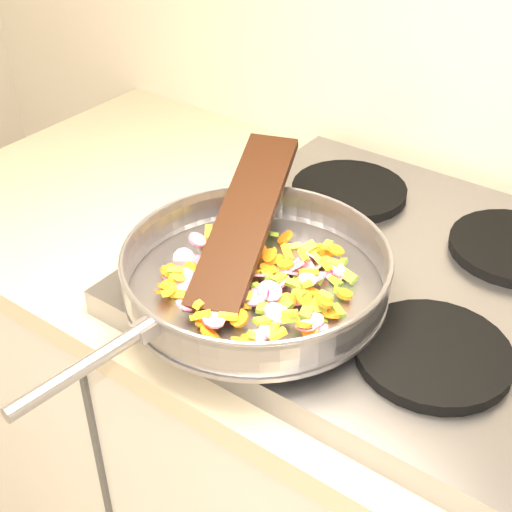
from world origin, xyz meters
The scene contains 7 objects.
cooktop centered at (-0.70, 1.67, 0.92)m, with size 0.60×0.60×0.04m, color #939399.
grate_fl centered at (-0.84, 1.52, 0.95)m, with size 0.19×0.19×0.02m, color black.
grate_fr centered at (-0.56, 1.52, 0.95)m, with size 0.19×0.19×0.02m, color black.
grate_bl centered at (-0.84, 1.81, 0.95)m, with size 0.19×0.19×0.02m, color black.
saute_pan centered at (-0.80, 1.49, 0.99)m, with size 0.40×0.56×0.06m.
vegetable_heap centered at (-0.79, 1.49, 0.97)m, with size 0.27×0.27×0.05m.
wooden_spatula centered at (-0.85, 1.54, 1.02)m, with size 0.32×0.07×0.01m, color black.
Camera 1 is at (-0.36, 0.89, 1.54)m, focal length 50.00 mm.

